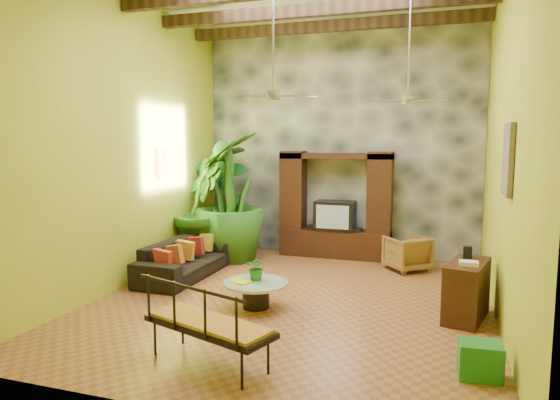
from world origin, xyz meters
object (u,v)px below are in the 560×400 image
(wicker_armchair, at_px, (407,253))
(tall_plant_c, at_px, (229,196))
(iron_bench, at_px, (206,321))
(sofa, at_px, (185,259))
(ceiling_fan_front, at_px, (273,80))
(entertainment_center, at_px, (335,213))
(ceiling_fan_back, at_px, (408,87))
(tall_plant_b, at_px, (199,208))
(tall_plant_a, at_px, (221,203))
(green_bin, at_px, (480,360))
(coffee_table, at_px, (256,291))
(side_console, at_px, (467,290))

(wicker_armchair, height_order, tall_plant_c, tall_plant_c)
(iron_bench, bearing_deg, sofa, 141.28)
(ceiling_fan_front, bearing_deg, entertainment_center, 86.76)
(ceiling_fan_back, xyz_separation_m, wicker_armchair, (-0.01, 1.26, -3.06))
(entertainment_center, distance_m, tall_plant_b, 2.93)
(wicker_armchair, height_order, tall_plant_a, tall_plant_a)
(ceiling_fan_front, relative_size, green_bin, 4.19)
(entertainment_center, relative_size, tall_plant_a, 1.04)
(tall_plant_a, bearing_deg, green_bin, -41.42)
(ceiling_fan_front, height_order, wicker_armchair, ceiling_fan_front)
(iron_bench, bearing_deg, entertainment_center, 106.42)
(entertainment_center, height_order, ceiling_fan_back, ceiling_fan_back)
(ceiling_fan_back, relative_size, iron_bench, 1.09)
(ceiling_fan_front, distance_m, tall_plant_c, 3.80)
(ceiling_fan_back, relative_size, tall_plant_b, 0.82)
(sofa, distance_m, tall_plant_b, 1.47)
(entertainment_center, xyz_separation_m, iron_bench, (-0.25, -5.71, -0.43))
(tall_plant_c, bearing_deg, tall_plant_a, 131.28)
(tall_plant_b, relative_size, coffee_table, 2.30)
(wicker_armchair, distance_m, coffee_table, 3.61)
(tall_plant_a, bearing_deg, tall_plant_c, -48.72)
(ceiling_fan_front, relative_size, tall_plant_c, 0.68)
(sofa, height_order, side_console, side_console)
(side_console, bearing_deg, green_bin, -74.27)
(sofa, relative_size, iron_bench, 1.36)
(entertainment_center, height_order, tall_plant_c, tall_plant_c)
(coffee_table, bearing_deg, ceiling_fan_back, 40.14)
(tall_plant_a, bearing_deg, tall_plant_b, -104.06)
(entertainment_center, relative_size, sofa, 1.04)
(ceiling_fan_back, height_order, tall_plant_c, ceiling_fan_back)
(ceiling_fan_back, bearing_deg, coffee_table, -139.86)
(tall_plant_b, bearing_deg, tall_plant_a, 75.94)
(wicker_armchair, xyz_separation_m, tall_plant_a, (-4.05, 0.17, 0.82))
(tall_plant_a, bearing_deg, sofa, -85.91)
(coffee_table, bearing_deg, green_bin, -23.70)
(tall_plant_b, bearing_deg, iron_bench, -61.83)
(tall_plant_c, xyz_separation_m, green_bin, (4.73, -4.07, -1.17))
(entertainment_center, relative_size, green_bin, 5.41)
(ceiling_fan_back, distance_m, tall_plant_c, 4.32)
(tall_plant_a, distance_m, iron_bench, 5.70)
(tall_plant_b, xyz_separation_m, green_bin, (5.30, -3.78, -0.93))
(sofa, relative_size, tall_plant_c, 0.85)
(wicker_armchair, bearing_deg, coffee_table, 16.88)
(entertainment_center, height_order, green_bin, entertainment_center)
(tall_plant_a, distance_m, coffee_table, 3.86)
(ceiling_fan_back, height_order, tall_plant_a, ceiling_fan_back)
(side_console, bearing_deg, wicker_armchair, 125.36)
(sofa, xyz_separation_m, coffee_table, (1.89, -1.23, -0.08))
(tall_plant_b, height_order, iron_bench, tall_plant_b)
(tall_plant_a, relative_size, iron_bench, 1.36)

